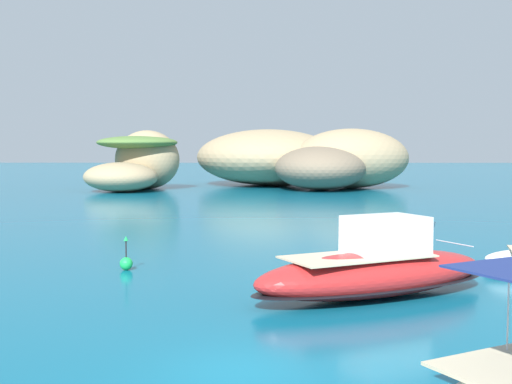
{
  "coord_description": "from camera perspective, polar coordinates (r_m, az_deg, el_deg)",
  "views": [
    {
      "loc": [
        0.5,
        -15.47,
        5.35
      ],
      "look_at": [
        -0.03,
        19.47,
        2.95
      ],
      "focal_mm": 46.82,
      "sensor_mm": 36.0,
      "label": 1
    }
  ],
  "objects": [
    {
      "name": "motorboat_red",
      "position": [
        24.26,
        10.16,
        -6.57
      ],
      "size": [
        9.95,
        7.02,
        2.86
      ],
      "color": "red",
      "rests_on": "ground"
    },
    {
      "name": "ground_plane",
      "position": [
        16.38,
        -0.95,
        -15.14
      ],
      "size": [
        400.0,
        400.0,
        0.0
      ],
      "primitive_type": "plane",
      "color": "#0C5B7A"
    },
    {
      "name": "islet_small",
      "position": [
        83.71,
        -9.97,
        2.36
      ],
      "size": [
        13.65,
        18.27,
        7.33
      ],
      "color": "#9E8966",
      "rests_on": "ground"
    },
    {
      "name": "islet_large",
      "position": [
        88.84,
        3.38,
        2.8
      ],
      "size": [
        33.04,
        31.21,
        7.66
      ],
      "color": "#9E8966",
      "rests_on": "ground"
    },
    {
      "name": "channel_buoy",
      "position": [
        29.52,
        -11.03,
        -5.92
      ],
      "size": [
        0.56,
        0.56,
        1.48
      ],
      "color": "green",
      "rests_on": "ground"
    }
  ]
}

